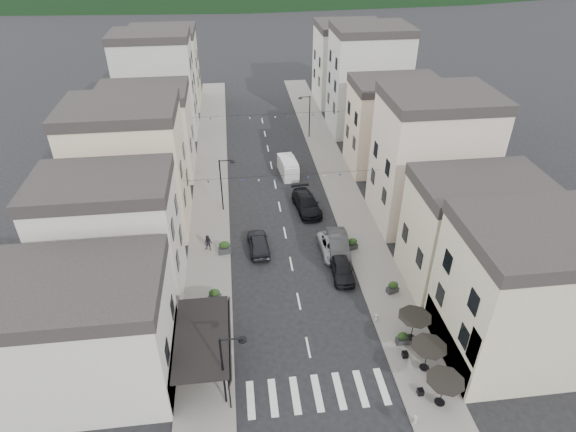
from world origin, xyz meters
The scene contains 28 objects.
ground centered at (0.00, 0.00, 0.00)m, with size 700.00×700.00×0.00m, color black.
sidewalk_left centered at (-7.50, 32.00, 0.06)m, with size 4.00×76.00×0.12m, color slate.
sidewalk_right centered at (7.50, 32.00, 0.06)m, with size 4.00×76.00×0.12m, color slate.
boutique_building centered at (-15.50, 5.00, 4.00)m, with size 12.00×8.00×8.00m, color beige.
bistro_building centered at (14.50, 4.00, 5.00)m, with size 10.00×8.00×10.00m, color #B5B090.
boutique_awning centered at (-7.25, 5.00, 3.11)m, with size 3.77×7.50×3.28m.
buildings_row_left centered at (-14.50, 37.75, 6.12)m, with size 10.20×54.16×14.00m.
buildings_row_right centered at (14.50, 36.59, 6.32)m, with size 10.20×54.16×14.50m.
cafe_terrace centered at (7.70, 2.80, 2.36)m, with size 2.50×8.10×2.53m.
streetlamp_left_near centered at (-5.82, 2.00, 3.70)m, with size 1.70×0.56×6.00m.
streetlamp_left_far centered at (-5.82, 26.00, 3.70)m, with size 1.70×0.56×6.00m.
streetlamp_right_far centered at (5.82, 44.00, 3.70)m, with size 1.70×0.56×6.00m.
bollards centered at (0.00, 5.50, 0.42)m, with size 11.66×10.26×0.60m.
bunting_near centered at (0.00, 22.00, 5.65)m, with size 19.00×0.28×0.62m.
bunting_far centered at (0.00, 38.00, 5.65)m, with size 19.00×0.28×0.62m.
parked_car_a centered at (4.23, 13.86, 0.77)m, with size 1.81×4.49×1.53m, color black.
parked_car_b centered at (4.60, 17.20, 0.85)m, with size 1.80×5.17×1.70m, color #363639.
parked_car_c centered at (4.08, 17.14, 0.69)m, with size 2.28×4.94×1.37m, color #9D9FA5.
parked_car_d centered at (2.80, 25.02, 0.83)m, with size 2.32×5.70×1.65m, color black.
parked_car_e centered at (-2.80, 18.46, 0.80)m, with size 1.88×4.67×1.59m, color black.
delivery_van centered at (1.81, 33.19, 1.07)m, with size 2.21×4.70×2.18m.
pedestrian_a centered at (-7.92, 8.71, 0.88)m, with size 0.55×0.36×1.52m, color black.
pedestrian_b centered at (-7.51, 18.89, 0.93)m, with size 0.78×0.61×1.61m, color black.
planter_la centered at (-6.89, 11.85, 0.67)m, with size 1.11×0.78×1.13m.
planter_lb centered at (-6.00, 18.24, 0.74)m, with size 1.22×0.78×1.28m.
planter_ra centered at (6.99, 5.47, 0.63)m, with size 0.94×0.53×1.04m.
planter_rb centered at (7.99, 11.05, 0.65)m, with size 1.09×0.80×1.09m.
planter_rc centered at (6.00, 17.44, 0.69)m, with size 1.15×0.82×1.17m.
Camera 1 is at (-4.46, -18.30, 27.66)m, focal length 30.00 mm.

